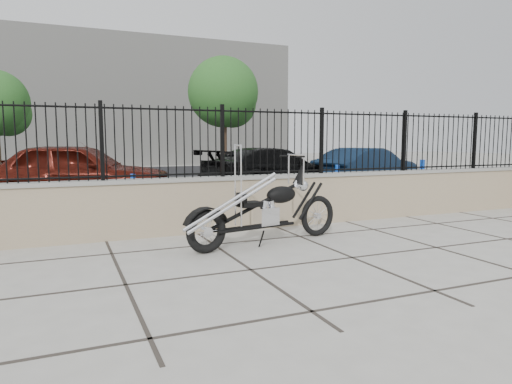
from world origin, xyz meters
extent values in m
plane|color=#99968E|center=(0.00, 0.00, 0.00)|extent=(90.00, 90.00, 0.00)
plane|color=black|center=(0.00, 12.50, 0.00)|extent=(30.00, 30.00, 0.00)
cube|color=gray|center=(0.00, 2.50, 0.48)|extent=(14.00, 0.36, 0.96)
cube|color=black|center=(0.00, 2.50, 1.56)|extent=(14.00, 0.08, 1.20)
cube|color=beige|center=(0.00, 26.50, 4.00)|extent=(22.00, 6.00, 8.00)
imported|color=#451009|center=(-3.22, 7.20, 0.78)|extent=(4.92, 3.27, 1.56)
imported|color=black|center=(2.40, 7.66, 0.68)|extent=(5.05, 3.10, 1.37)
imported|color=#0D1D33|center=(5.77, 7.44, 0.67)|extent=(4.30, 2.56, 1.34)
cylinder|color=blue|center=(-2.20, 4.91, 0.44)|extent=(0.13, 0.13, 0.88)
cylinder|color=#0B18A9|center=(3.10, 5.14, 0.47)|extent=(0.14, 0.14, 0.95)
cylinder|color=#0C15B5|center=(5.29, 4.40, 0.54)|extent=(0.14, 0.14, 1.07)
cylinder|color=#382619|center=(3.89, 16.59, 1.63)|extent=(0.33, 0.33, 3.25)
sphere|color=#3C6626|center=(3.89, 16.59, 4.12)|extent=(3.47, 3.47, 3.47)
camera|label=1|loc=(-3.59, -5.07, 1.60)|focal=32.00mm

